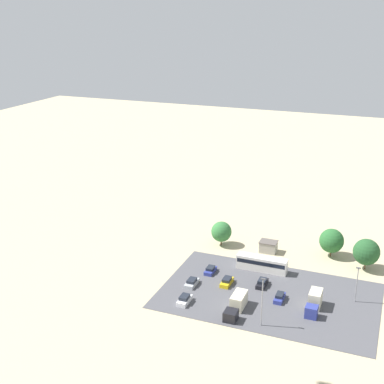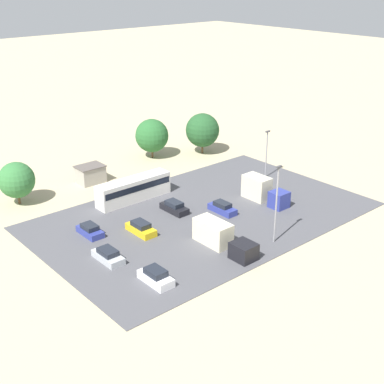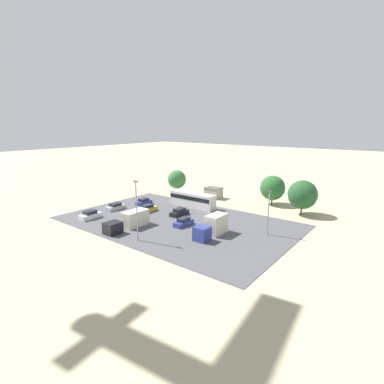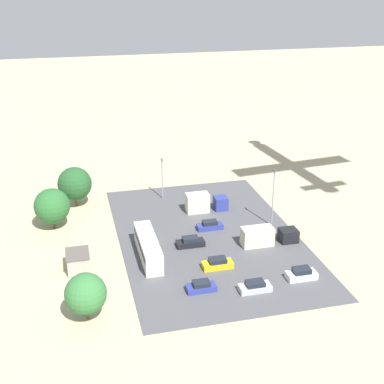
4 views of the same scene
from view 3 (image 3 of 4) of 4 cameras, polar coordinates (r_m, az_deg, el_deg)
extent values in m
plane|color=tan|center=(67.25, 2.67, -3.58)|extent=(400.00, 400.00, 0.00)
cube|color=#4C4C51|center=(59.74, -2.89, -5.66)|extent=(45.13, 28.55, 0.08)
cube|color=#9E998E|center=(78.64, 4.11, -0.19)|extent=(4.06, 3.11, 2.67)
cube|color=#59514C|center=(78.34, 4.12, 0.80)|extent=(4.30, 3.35, 0.12)
cube|color=silver|center=(69.72, 0.08, -1.48)|extent=(11.68, 2.55, 3.35)
cube|color=black|center=(69.57, 0.08, -1.00)|extent=(11.22, 2.59, 0.94)
cube|color=navy|center=(73.14, -9.16, -1.99)|extent=(1.87, 4.05, 0.82)
cube|color=#1E232D|center=(72.96, -9.18, -1.45)|extent=(1.57, 2.27, 0.60)
cube|color=gold|center=(66.91, -8.50, -3.32)|extent=(1.91, 4.47, 0.90)
cube|color=#1E232D|center=(66.70, -8.52, -2.68)|extent=(1.60, 2.50, 0.66)
cube|color=navy|center=(57.27, -1.59, -5.96)|extent=(1.72, 4.32, 0.88)
cube|color=#1E232D|center=(57.03, -1.60, -5.24)|extent=(1.44, 2.42, 0.64)
cube|color=#ADB2B7|center=(70.08, -14.37, -2.88)|extent=(1.95, 4.43, 0.84)
cube|color=#1E232D|center=(69.89, -14.40, -2.30)|extent=(1.64, 2.48, 0.62)
cube|color=black|center=(63.62, -2.42, -4.04)|extent=(1.88, 4.43, 0.89)
cube|color=#1E232D|center=(63.40, -2.42, -3.37)|extent=(1.58, 2.48, 0.65)
cube|color=silver|center=(64.92, -18.80, -4.35)|extent=(1.99, 4.30, 0.95)
cube|color=#1E232D|center=(64.69, -18.85, -3.65)|extent=(1.67, 2.41, 0.70)
cube|color=navy|center=(49.84, 1.90, -7.94)|extent=(2.38, 2.29, 2.40)
cube|color=beige|center=(53.02, 4.67, -6.09)|extent=(2.38, 4.07, 3.43)
cube|color=black|center=(54.79, -14.85, -6.62)|extent=(2.47, 2.79, 2.07)
cube|color=beige|center=(57.79, -10.72, -4.93)|extent=(2.47, 4.96, 2.95)
cylinder|color=brown|center=(74.80, 14.95, -1.59)|extent=(0.36, 0.36, 1.86)
sphere|color=#28602D|center=(74.11, 15.09, 0.77)|extent=(5.92, 5.92, 5.92)
cylinder|color=brown|center=(85.57, -2.88, 0.56)|extent=(0.36, 0.36, 1.74)
sphere|color=#337038|center=(85.02, -2.90, 2.42)|extent=(5.21, 5.21, 5.21)
cylinder|color=brown|center=(68.29, 20.10, -3.20)|extent=(0.36, 0.36, 2.08)
sphere|color=#235128|center=(67.50, 20.31, -0.47)|extent=(6.13, 6.13, 6.13)
cylinder|color=gray|center=(53.21, 14.33, -4.05)|extent=(0.20, 0.20, 7.57)
cube|color=#4C4C51|center=(52.23, 14.56, 0.12)|extent=(0.90, 0.28, 0.20)
cylinder|color=gray|center=(49.51, -10.47, -3.78)|extent=(0.20, 0.20, 9.80)
cube|color=#4C4C51|center=(48.33, -10.71, 2.01)|extent=(0.90, 0.28, 0.20)
camera|label=1|loc=(69.47, -132.45, 25.92)|focal=50.00mm
camera|label=2|loc=(83.24, -59.11, 15.65)|focal=50.00mm
camera|label=4|loc=(130.38, -23.62, 21.23)|focal=50.00mm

